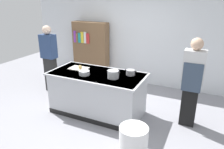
% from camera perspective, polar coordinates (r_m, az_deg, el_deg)
% --- Properties ---
extents(ground_plane, '(10.00, 10.00, 0.00)m').
position_cam_1_polar(ground_plane, '(4.77, -3.80, -9.93)').
color(ground_plane, gray).
extents(back_wall, '(6.40, 0.12, 3.00)m').
position_cam_1_polar(back_wall, '(6.11, 5.63, 11.70)').
color(back_wall, silver).
rests_on(back_wall, ground_plane).
extents(counter_island, '(1.98, 0.98, 0.90)m').
position_cam_1_polar(counter_island, '(4.56, -3.94, -4.87)').
color(counter_island, '#B7BABF').
rests_on(counter_island, ground_plane).
extents(cutting_board, '(0.40, 0.28, 0.02)m').
position_cam_1_polar(cutting_board, '(4.71, -8.86, 1.62)').
color(cutting_board, silver).
rests_on(cutting_board, counter_island).
extents(onion, '(0.08, 0.08, 0.08)m').
position_cam_1_polar(onion, '(4.64, -8.51, 1.99)').
color(onion, tan).
rests_on(onion, cutting_board).
extents(stock_pot, '(0.29, 0.22, 0.16)m').
position_cam_1_polar(stock_pot, '(4.11, 0.32, 0.07)').
color(stock_pot, '#B7BABF').
rests_on(stock_pot, counter_island).
extents(sauce_pan, '(0.24, 0.18, 0.11)m').
position_cam_1_polar(sauce_pan, '(4.29, 4.97, 0.56)').
color(sauce_pan, '#99999E').
rests_on(sauce_pan, counter_island).
extents(mixing_bowl, '(0.21, 0.21, 0.09)m').
position_cam_1_polar(mixing_bowl, '(4.32, -7.40, 0.44)').
color(mixing_bowl, '#B7BABF').
rests_on(mixing_bowl, counter_island).
extents(trash_bin, '(0.44, 0.44, 0.57)m').
position_cam_1_polar(trash_bin, '(3.43, 5.71, -17.84)').
color(trash_bin, white).
rests_on(trash_bin, ground_plane).
extents(person_chef, '(0.38, 0.25, 1.72)m').
position_cam_1_polar(person_chef, '(4.22, 20.59, -1.67)').
color(person_chef, black).
rests_on(person_chef, ground_plane).
extents(person_guest, '(0.38, 0.24, 1.72)m').
position_cam_1_polar(person_guest, '(5.74, -16.37, 4.41)').
color(person_guest, '#252525').
rests_on(person_guest, ground_plane).
extents(bookshelf, '(1.10, 0.31, 1.70)m').
position_cam_1_polar(bookshelf, '(6.48, -5.68, 6.35)').
color(bookshelf, brown).
rests_on(bookshelf, ground_plane).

